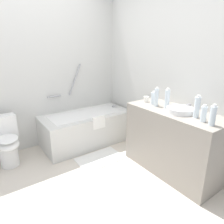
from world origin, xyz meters
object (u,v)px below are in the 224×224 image
(water_bottle_1, at_px, (167,99))
(water_bottle_3, at_px, (204,114))
(bathtub, at_px, (87,127))
(sink_basin, at_px, (180,110))
(drinking_glass_0, at_px, (146,99))
(water_bottle_5, at_px, (213,116))
(bath_mat, at_px, (100,159))
(toilet, at_px, (6,142))
(water_bottle_2, at_px, (197,107))
(sink_faucet, at_px, (190,107))
(water_bottle_4, at_px, (156,97))
(water_bottle_0, at_px, (153,98))

(water_bottle_1, bearing_deg, water_bottle_3, -96.55)
(bathtub, distance_m, sink_basin, 1.67)
(water_bottle_1, height_order, drinking_glass_0, water_bottle_1)
(sink_basin, relative_size, water_bottle_5, 1.44)
(bath_mat, bearing_deg, toilet, 150.19)
(bathtub, height_order, water_bottle_2, bathtub)
(sink_basin, bearing_deg, sink_faucet, 0.00)
(sink_faucet, height_order, drinking_glass_0, sink_faucet)
(water_bottle_4, distance_m, bath_mat, 1.24)
(water_bottle_2, height_order, bath_mat, water_bottle_2)
(water_bottle_3, bearing_deg, bathtub, 103.82)
(water_bottle_5, distance_m, bath_mat, 1.70)
(bathtub, height_order, water_bottle_5, bathtub)
(water_bottle_4, relative_size, water_bottle_5, 1.16)
(drinking_glass_0, height_order, bath_mat, drinking_glass_0)
(sink_faucet, distance_m, water_bottle_2, 0.30)
(sink_faucet, relative_size, bath_mat, 0.22)
(water_bottle_5, bearing_deg, toilet, 130.69)
(water_bottle_0, bearing_deg, water_bottle_1, -87.70)
(water_bottle_0, relative_size, water_bottle_4, 0.73)
(water_bottle_2, bearing_deg, drinking_glass_0, 89.58)
(water_bottle_1, height_order, water_bottle_2, water_bottle_1)
(water_bottle_3, distance_m, water_bottle_4, 0.69)
(sink_basin, relative_size, bath_mat, 0.47)
(bath_mat, bearing_deg, drinking_glass_0, -23.70)
(sink_faucet, xyz_separation_m, water_bottle_2, (-0.19, -0.21, 0.09))
(bath_mat, bearing_deg, bathtub, 78.55)
(toilet, bearing_deg, bathtub, 83.77)
(bathtub, height_order, drinking_glass_0, bathtub)
(water_bottle_4, bearing_deg, water_bottle_3, -91.76)
(toilet, height_order, drinking_glass_0, drinking_glass_0)
(sink_basin, height_order, drinking_glass_0, drinking_glass_0)
(water_bottle_2, relative_size, bath_mat, 0.38)
(bathtub, xyz_separation_m, bath_mat, (-0.12, -0.62, -0.28))
(water_bottle_3, xyz_separation_m, drinking_glass_0, (0.06, 0.91, -0.05))
(water_bottle_2, height_order, water_bottle_4, water_bottle_2)
(sink_basin, height_order, bath_mat, sink_basin)
(sink_faucet, xyz_separation_m, water_bottle_1, (-0.18, 0.21, 0.09))
(sink_faucet, xyz_separation_m, water_bottle_5, (-0.27, -0.44, 0.07))
(bathtub, relative_size, water_bottle_4, 5.88)
(water_bottle_3, relative_size, water_bottle_5, 0.86)
(water_bottle_2, xyz_separation_m, water_bottle_3, (-0.05, -0.12, -0.03))
(drinking_glass_0, relative_size, bath_mat, 0.12)
(sink_faucet, distance_m, water_bottle_0, 0.48)
(toilet, height_order, water_bottle_1, water_bottle_1)
(water_bottle_4, height_order, bath_mat, water_bottle_4)
(water_bottle_3, distance_m, drinking_glass_0, 0.92)
(toilet, xyz_separation_m, water_bottle_5, (1.67, -1.95, 0.61))
(sink_faucet, bearing_deg, water_bottle_1, 130.82)
(sink_faucet, distance_m, water_bottle_4, 0.43)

